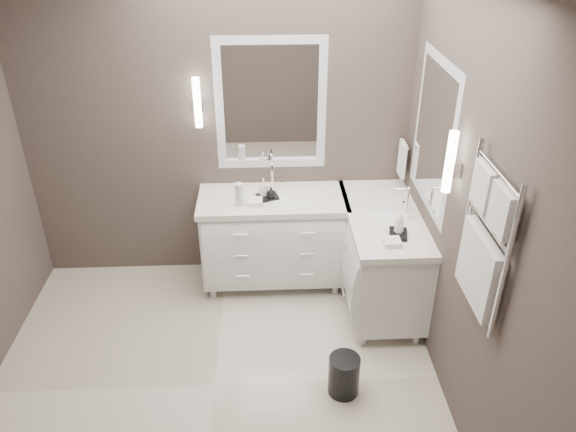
{
  "coord_description": "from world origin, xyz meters",
  "views": [
    {
      "loc": [
        0.38,
        -2.87,
        3.03
      ],
      "look_at": [
        0.55,
        0.7,
        0.97
      ],
      "focal_mm": 35.0,
      "sensor_mm": 36.0,
      "label": 1
    }
  ],
  "objects_px": {
    "vanity_right": "(381,253)",
    "towel_ladder": "(483,246)",
    "vanity_back": "(273,234)",
    "waste_bin": "(344,375)"
  },
  "relations": [
    {
      "from": "waste_bin",
      "to": "towel_ladder",
      "type": "bearing_deg",
      "value": -24.94
    },
    {
      "from": "vanity_right",
      "to": "waste_bin",
      "type": "height_order",
      "value": "vanity_right"
    },
    {
      "from": "vanity_right",
      "to": "towel_ladder",
      "type": "relative_size",
      "value": 1.38
    },
    {
      "from": "towel_ladder",
      "to": "waste_bin",
      "type": "xyz_separation_m",
      "value": [
        -0.65,
        0.3,
        -1.24
      ]
    },
    {
      "from": "vanity_back",
      "to": "vanity_right",
      "type": "relative_size",
      "value": 1.0
    },
    {
      "from": "vanity_right",
      "to": "towel_ladder",
      "type": "xyz_separation_m",
      "value": [
        0.23,
        -1.3,
        0.91
      ]
    },
    {
      "from": "vanity_back",
      "to": "waste_bin",
      "type": "xyz_separation_m",
      "value": [
        0.45,
        -1.32,
        -0.33
      ]
    },
    {
      "from": "towel_ladder",
      "to": "vanity_right",
      "type": "bearing_deg",
      "value": 99.84
    },
    {
      "from": "vanity_right",
      "to": "waste_bin",
      "type": "xyz_separation_m",
      "value": [
        -0.43,
        -1.0,
        -0.33
      ]
    },
    {
      "from": "vanity_back",
      "to": "waste_bin",
      "type": "bearing_deg",
      "value": -71.21
    }
  ]
}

